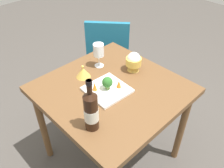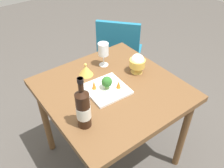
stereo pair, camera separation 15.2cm
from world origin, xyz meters
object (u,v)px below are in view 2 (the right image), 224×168
Objects in this scene: wine_glass at (103,50)px; rice_bowl at (137,63)px; chair_near_window at (119,50)px; serving_plate at (106,89)px; carrot_garnish_left at (94,85)px; carrot_garnish_right at (119,84)px; rice_bowl_lid at (86,70)px; wine_bottle at (83,108)px; broccoli_floret at (107,82)px.

wine_glass is 1.26× the size of rice_bowl.
rice_bowl reaches higher than chair_near_window.
rice_bowl is at bearing 6.47° from serving_plate.
carrot_garnish_left is (-0.66, -0.58, 0.26)m from chair_near_window.
chair_near_window reaches higher than carrot_garnish_right.
rice_bowl_lid is 0.22m from serving_plate.
rice_bowl is (-0.31, -0.59, 0.28)m from chair_near_window.
wine_glass is 0.31m from serving_plate.
serving_plate is (0.26, 0.17, -0.12)m from wine_bottle.
chair_near_window is 9.91× the size of broccoli_floret.
broccoli_floret is at bearing 144.89° from carrot_garnish_right.
carrot_garnish_right is (-0.09, -0.29, -0.09)m from wine_glass.
chair_near_window is 4.75× the size of wine_glass.
rice_bowl is (0.14, -0.21, -0.05)m from wine_glass.
rice_bowl is at bearing 19.98° from wine_bottle.
rice_bowl_lid is (-0.61, -0.40, 0.25)m from chair_near_window.
carrot_garnish_left is 0.16m from carrot_garnish_right.
wine_bottle is 0.32m from broccoli_floret.
chair_near_window is 1.21m from wine_bottle.
wine_bottle is 0.36m from carrot_garnish_right.
carrot_garnish_right is (0.06, -0.04, -0.02)m from broccoli_floret.
rice_bowl reaches higher than carrot_garnish_left.
rice_bowl_lid is at bearing -98.12° from chair_near_window.
rice_bowl_lid is (-0.30, 0.19, -0.04)m from rice_bowl.
wine_bottle is at bearing -147.99° from broccoli_floret.
carrot_garnish_right is at bearing -106.78° from wine_glass.
wine_glass is 0.29m from broccoli_floret.
broccoli_floret is at bearing -24.98° from serving_plate.
chair_near_window is 0.89m from carrot_garnish_right.
carrot_garnish_right is at bearing -33.18° from carrot_garnish_left.
chair_near_window is 0.89m from serving_plate.
serving_plate is at bearing -173.53° from rice_bowl.
chair_near_window is at bearing 46.03° from serving_plate.
wine_bottle reaches higher than chair_near_window.
wine_glass reaches higher than rice_bowl_lid.
serving_plate is 3.07× the size of broccoli_floret.
carrot_garnish_left is at bearing -90.16° from chair_near_window.
wine_bottle reaches higher than broccoli_floret.
wine_glass is at bearing 7.94° from rice_bowl_lid.
chair_near_window is 0.67m from wine_glass.
chair_near_window reaches higher than rice_bowl_lid.
rice_bowl_lid is 1.17× the size of broccoli_floret.
wine_glass is 0.19m from rice_bowl_lid.
rice_bowl reaches higher than carrot_garnish_right.
broccoli_floret is 0.08m from carrot_garnish_left.
serving_plate is (0.01, -0.22, -0.03)m from rice_bowl_lid.
wine_bottle reaches higher than rice_bowl_lid.
chair_near_window is at bearing 33.20° from rice_bowl_lid.
serving_plate is (-0.15, -0.24, -0.12)m from wine_glass.
wine_bottle reaches higher than rice_bowl.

